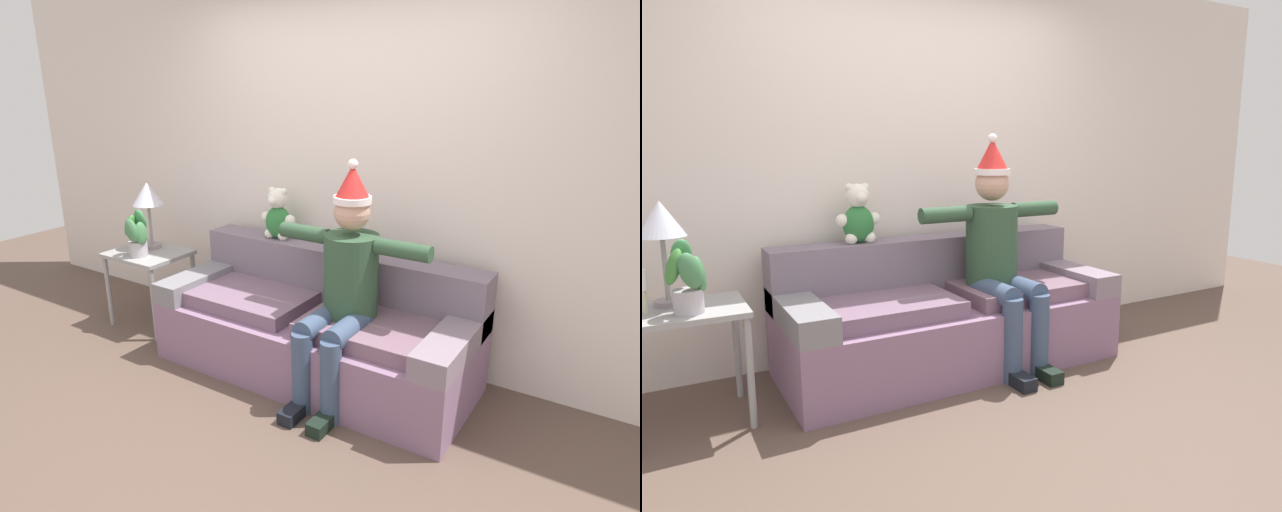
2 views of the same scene
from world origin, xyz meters
TOP-DOWN VIEW (x-y plane):
  - ground_plane at (0.00, 0.00)m, footprint 10.00×10.00m
  - back_wall at (0.00, 1.55)m, footprint 7.00×0.10m
  - couch at (0.00, 1.04)m, footprint 2.16×0.85m
  - person_seated at (0.30, 0.88)m, footprint 1.02×0.77m
  - teddy_bear at (-0.50, 1.30)m, footprint 0.29×0.17m
  - side_table at (-1.55, 0.96)m, footprint 0.59×0.49m
  - table_lamp at (-1.61, 1.06)m, footprint 0.24×0.24m
  - potted_plant at (-1.53, 0.85)m, footprint 0.22×0.21m
  - candle_tall at (-1.72, 0.94)m, footprint 0.04×0.04m

SIDE VIEW (x-z plane):
  - ground_plane at x=0.00m, z-range 0.00..0.00m
  - couch at x=0.00m, z-range -0.09..0.73m
  - side_table at x=-1.55m, z-range 0.21..0.83m
  - person_seated at x=0.30m, z-range 0.00..1.51m
  - candle_tall at x=-1.72m, z-range 0.65..0.87m
  - potted_plant at x=-1.53m, z-range 0.61..0.98m
  - teddy_bear at x=-0.50m, z-range 0.80..1.18m
  - table_lamp at x=-1.61m, z-range 0.77..1.31m
  - back_wall at x=0.00m, z-range 0.00..2.70m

